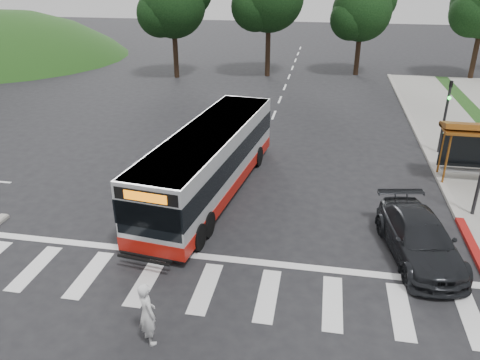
# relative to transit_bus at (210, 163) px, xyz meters

# --- Properties ---
(ground) EXTENTS (140.00, 140.00, 0.00)m
(ground) POSITION_rel_transit_bus_xyz_m (1.44, -1.65, -1.49)
(ground) COLOR black
(ground) RESTS_ON ground
(sidewalk_east) EXTENTS (4.00, 40.00, 0.12)m
(sidewalk_east) POSITION_rel_transit_bus_xyz_m (12.44, 6.35, -1.43)
(sidewalk_east) COLOR gray
(sidewalk_east) RESTS_ON ground
(curb_east) EXTENTS (0.30, 40.00, 0.15)m
(curb_east) POSITION_rel_transit_bus_xyz_m (10.44, 6.35, -1.41)
(curb_east) COLOR #9E9991
(curb_east) RESTS_ON ground
(curb_east_red) EXTENTS (0.32, 6.00, 0.15)m
(curb_east_red) POSITION_rel_transit_bus_xyz_m (10.44, -3.65, -1.41)
(curb_east_red) COLOR maroon
(curb_east_red) RESTS_ON ground
(hillside_nw) EXTENTS (44.00, 44.00, 10.00)m
(hillside_nw) POSITION_rel_transit_bus_xyz_m (-30.56, 28.35, -1.49)
(hillside_nw) COLOR #1A3C13
(hillside_nw) RESTS_ON ground
(crosswalk_ladder) EXTENTS (18.00, 2.60, 0.01)m
(crosswalk_ladder) POSITION_rel_transit_bus_xyz_m (1.44, -6.65, -1.48)
(crosswalk_ladder) COLOR silver
(crosswalk_ladder) RESTS_ON ground
(traffic_signal_ne_short) EXTENTS (0.18, 0.37, 4.00)m
(traffic_signal_ne_short) POSITION_rel_transit_bus_xyz_m (11.04, 6.84, 0.99)
(traffic_signal_ne_short) COLOR black
(traffic_signal_ne_short) RESTS_ON ground
(tree_north_b) EXTENTS (5.72, 5.33, 8.43)m
(tree_north_b) POSITION_rel_transit_bus_xyz_m (7.51, 26.41, 4.18)
(tree_north_b) COLOR black
(tree_north_b) RESTS_ON ground
(tree_north_c) EXTENTS (6.16, 5.74, 9.30)m
(tree_north_c) POSITION_rel_transit_bus_xyz_m (-8.49, 22.41, 4.81)
(tree_north_c) COLOR black
(tree_north_c) RESTS_ON ground
(transit_bus) EXTENTS (3.89, 11.72, 2.97)m
(transit_bus) POSITION_rel_transit_bus_xyz_m (0.00, 0.00, 0.00)
(transit_bus) COLOR silver
(transit_bus) RESTS_ON ground
(pedestrian) EXTENTS (0.82, 0.81, 1.91)m
(pedestrian) POSITION_rel_transit_bus_xyz_m (0.49, -9.15, -0.53)
(pedestrian) COLOR silver
(pedestrian) RESTS_ON ground
(dark_sedan) EXTENTS (2.95, 5.39, 1.48)m
(dark_sedan) POSITION_rel_transit_bus_xyz_m (8.35, -3.57, -0.75)
(dark_sedan) COLOR black
(dark_sedan) RESTS_ON ground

